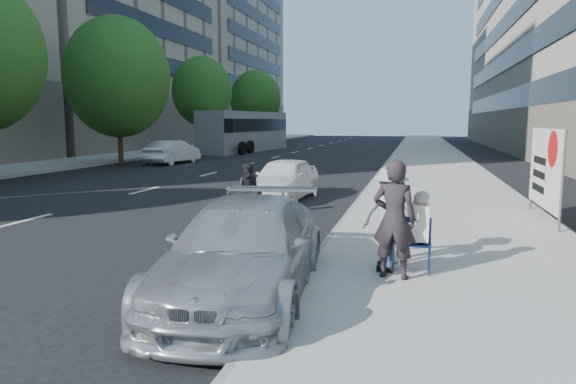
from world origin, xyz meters
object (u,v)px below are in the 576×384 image
(pedestrian_woman, at_px, (394,219))
(motorcycle, at_px, (250,193))
(jogger, at_px, (390,215))
(white_sedan_near, at_px, (284,179))
(protest_banner, at_px, (545,168))
(parked_sedan, at_px, (244,250))
(bus, at_px, (246,132))
(seated_protester, at_px, (411,227))
(white_sedan_mid, at_px, (173,152))

(pedestrian_woman, distance_m, motorcycle, 6.48)
(jogger, bearing_deg, white_sedan_near, -42.66)
(protest_banner, height_order, parked_sedan, protest_banner)
(jogger, relative_size, pedestrian_woman, 0.90)
(parked_sedan, xyz_separation_m, motorcycle, (-1.93, 6.08, -0.05))
(jogger, bearing_deg, motorcycle, -27.13)
(motorcycle, relative_size, bus, 0.17)
(seated_protester, distance_m, pedestrian_woman, 0.51)
(seated_protester, relative_size, jogger, 0.80)
(pedestrian_woman, xyz_separation_m, parked_sedan, (-2.06, -0.99, -0.37))
(pedestrian_woman, height_order, white_sedan_mid, pedestrian_woman)
(parked_sedan, bearing_deg, motorcycle, 102.23)
(jogger, height_order, white_sedan_near, jogger)
(pedestrian_woman, distance_m, protest_banner, 6.60)
(pedestrian_woman, bearing_deg, white_sedan_mid, -46.58)
(white_sedan_near, bearing_deg, protest_banner, -16.03)
(protest_banner, relative_size, white_sedan_mid, 0.73)
(bus, bearing_deg, pedestrian_woman, -60.02)
(seated_protester, bearing_deg, motorcycle, 132.17)
(white_sedan_mid, bearing_deg, bus, -85.42)
(jogger, bearing_deg, white_sedan_mid, -34.41)
(protest_banner, xyz_separation_m, bus, (-17.02, 27.57, 0.23))
(protest_banner, distance_m, white_sedan_mid, 22.54)
(seated_protester, bearing_deg, white_sedan_mid, 125.41)
(white_sedan_near, bearing_deg, parked_sedan, -75.67)
(jogger, height_order, white_sedan_mid, jogger)
(motorcycle, bearing_deg, white_sedan_near, 80.25)
(jogger, xyz_separation_m, white_sedan_near, (-3.76, 7.35, -0.29))
(parked_sedan, distance_m, white_sedan_near, 9.38)
(bus, bearing_deg, jogger, -59.63)
(pedestrian_woman, relative_size, motorcycle, 0.88)
(motorcycle, bearing_deg, white_sedan_mid, 115.66)
(protest_banner, relative_size, parked_sedan, 0.64)
(pedestrian_woman, relative_size, white_sedan_near, 0.46)
(parked_sedan, bearing_deg, jogger, 37.96)
(jogger, height_order, motorcycle, jogger)
(white_sedan_mid, distance_m, bus, 13.04)
(pedestrian_woman, relative_size, bus, 0.15)
(white_sedan_mid, bearing_deg, motorcycle, 128.35)
(pedestrian_woman, bearing_deg, white_sedan_near, -55.78)
(parked_sedan, height_order, white_sedan_mid, same)
(pedestrian_woman, distance_m, white_sedan_near, 9.09)
(protest_banner, relative_size, white_sedan_near, 0.77)
(protest_banner, bearing_deg, bus, 121.69)
(jogger, relative_size, motorcycle, 0.80)
(seated_protester, relative_size, pedestrian_woman, 0.72)
(pedestrian_woman, bearing_deg, parked_sedan, 34.66)
(seated_protester, relative_size, parked_sedan, 0.27)
(jogger, distance_m, protest_banner, 5.94)
(seated_protester, xyz_separation_m, pedestrian_woman, (-0.25, -0.40, 0.18))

